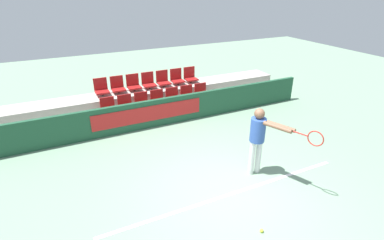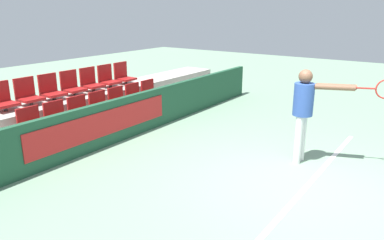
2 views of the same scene
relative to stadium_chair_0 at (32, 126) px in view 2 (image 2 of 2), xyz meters
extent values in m
plane|color=gray|center=(1.60, -4.41, -0.58)|extent=(30.00, 30.00, 0.00)
cube|color=white|center=(1.60, -4.48, -0.57)|extent=(5.67, 0.08, 0.01)
cube|color=#1E4C33|center=(1.60, -0.66, -0.14)|extent=(10.14, 0.12, 0.88)
cube|color=red|center=(1.05, -0.73, -0.10)|extent=(3.39, 0.02, 0.48)
cube|color=#ADA89E|center=(1.60, -0.12, -0.40)|extent=(9.74, 0.91, 0.36)
cube|color=#ADA89E|center=(1.60, 0.78, -0.22)|extent=(9.74, 0.91, 0.72)
cylinder|color=#333333|center=(0.00, -0.08, -0.17)|extent=(0.07, 0.07, 0.10)
cube|color=#A31919|center=(0.00, -0.08, -0.09)|extent=(0.43, 0.40, 0.05)
cube|color=#A31919|center=(0.00, 0.10, 0.13)|extent=(0.43, 0.04, 0.40)
cylinder|color=#333333|center=(0.53, -0.08, -0.17)|extent=(0.07, 0.07, 0.10)
cube|color=#A31919|center=(0.53, -0.08, -0.09)|extent=(0.43, 0.40, 0.05)
cube|color=#A31919|center=(0.53, 0.10, 0.13)|extent=(0.43, 0.04, 0.40)
cylinder|color=#333333|center=(1.07, -0.08, -0.17)|extent=(0.07, 0.07, 0.10)
cube|color=#A31919|center=(1.07, -0.08, -0.09)|extent=(0.43, 0.40, 0.05)
cube|color=#A31919|center=(1.07, 0.10, 0.13)|extent=(0.43, 0.04, 0.40)
cylinder|color=#333333|center=(1.60, -0.08, -0.17)|extent=(0.07, 0.07, 0.10)
cube|color=#A31919|center=(1.60, -0.08, -0.09)|extent=(0.43, 0.40, 0.05)
cube|color=#A31919|center=(1.60, 0.10, 0.13)|extent=(0.43, 0.04, 0.40)
cylinder|color=#333333|center=(2.14, -0.08, -0.17)|extent=(0.07, 0.07, 0.10)
cube|color=#A31919|center=(2.14, -0.08, -0.09)|extent=(0.43, 0.40, 0.05)
cube|color=#A31919|center=(2.14, 0.10, 0.13)|extent=(0.43, 0.04, 0.40)
cylinder|color=#333333|center=(2.67, -0.08, -0.17)|extent=(0.07, 0.07, 0.10)
cube|color=#A31919|center=(2.67, -0.08, -0.09)|extent=(0.43, 0.40, 0.05)
cube|color=#A31919|center=(2.67, 0.10, 0.13)|extent=(0.43, 0.04, 0.40)
cylinder|color=#333333|center=(3.21, -0.08, -0.17)|extent=(0.07, 0.07, 0.10)
cube|color=#A31919|center=(3.21, -0.08, -0.09)|extent=(0.43, 0.40, 0.05)
cube|color=#A31919|center=(3.21, 0.10, 0.13)|extent=(0.43, 0.04, 0.40)
cylinder|color=#333333|center=(0.00, 0.83, 0.19)|extent=(0.07, 0.07, 0.10)
cube|color=#A31919|center=(0.00, 0.83, 0.27)|extent=(0.43, 0.40, 0.05)
cylinder|color=#333333|center=(0.53, 0.83, 0.19)|extent=(0.07, 0.07, 0.10)
cube|color=#A31919|center=(0.53, 0.83, 0.27)|extent=(0.43, 0.40, 0.05)
cube|color=#A31919|center=(0.53, 1.01, 0.49)|extent=(0.43, 0.04, 0.40)
cylinder|color=#333333|center=(1.07, 0.83, 0.19)|extent=(0.07, 0.07, 0.10)
cube|color=#A31919|center=(1.07, 0.83, 0.27)|extent=(0.43, 0.40, 0.05)
cube|color=#A31919|center=(1.07, 1.01, 0.49)|extent=(0.43, 0.04, 0.40)
cylinder|color=#333333|center=(1.60, 0.83, 0.19)|extent=(0.07, 0.07, 0.10)
cube|color=#A31919|center=(1.60, 0.83, 0.27)|extent=(0.43, 0.40, 0.05)
cube|color=#A31919|center=(1.60, 1.01, 0.49)|extent=(0.43, 0.04, 0.40)
cylinder|color=#333333|center=(2.14, 0.83, 0.19)|extent=(0.07, 0.07, 0.10)
cube|color=#A31919|center=(2.14, 0.83, 0.27)|extent=(0.43, 0.40, 0.05)
cube|color=#A31919|center=(2.14, 1.01, 0.49)|extent=(0.43, 0.04, 0.40)
cylinder|color=#333333|center=(2.67, 0.83, 0.19)|extent=(0.07, 0.07, 0.10)
cube|color=#A31919|center=(2.67, 0.83, 0.27)|extent=(0.43, 0.40, 0.05)
cube|color=#A31919|center=(2.67, 1.01, 0.49)|extent=(0.43, 0.04, 0.40)
cylinder|color=#333333|center=(3.21, 0.83, 0.19)|extent=(0.07, 0.07, 0.10)
cube|color=#A31919|center=(3.21, 0.83, 0.27)|extent=(0.43, 0.40, 0.05)
cube|color=#A31919|center=(3.21, 1.01, 0.49)|extent=(0.43, 0.04, 0.40)
cylinder|color=silver|center=(2.43, -4.03, -0.15)|extent=(0.13, 0.13, 0.85)
cylinder|color=silver|center=(2.61, -4.03, -0.15)|extent=(0.13, 0.13, 0.85)
cylinder|color=#2D4C99|center=(2.52, -4.03, 0.55)|extent=(0.34, 0.34, 0.55)
sphere|color=brown|center=(2.52, -4.03, 0.94)|extent=(0.23, 0.23, 0.23)
cylinder|color=brown|center=(2.65, -4.48, 0.78)|extent=(0.32, 0.62, 0.09)
cylinder|color=brown|center=(2.75, -4.48, 0.78)|extent=(0.32, 0.62, 0.09)
cylinder|color=#AD231E|center=(2.87, -4.91, 0.78)|extent=(0.14, 0.29, 0.03)
camera|label=1|loc=(-1.35, -8.72, 3.53)|focal=28.00mm
camera|label=2|loc=(-3.57, -6.01, 2.03)|focal=35.00mm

